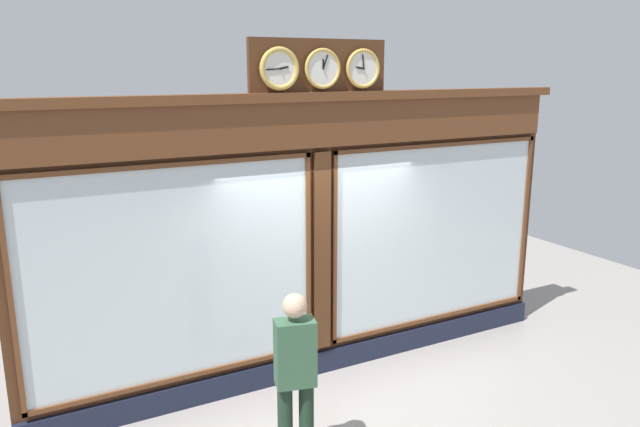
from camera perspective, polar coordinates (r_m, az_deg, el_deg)
shop_facade at (r=7.22m, az=-0.47°, el=-2.03°), size 6.87×0.42×3.92m
pedestrian at (r=5.74m, az=-2.30°, el=-14.57°), size 0.40×0.30×1.69m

